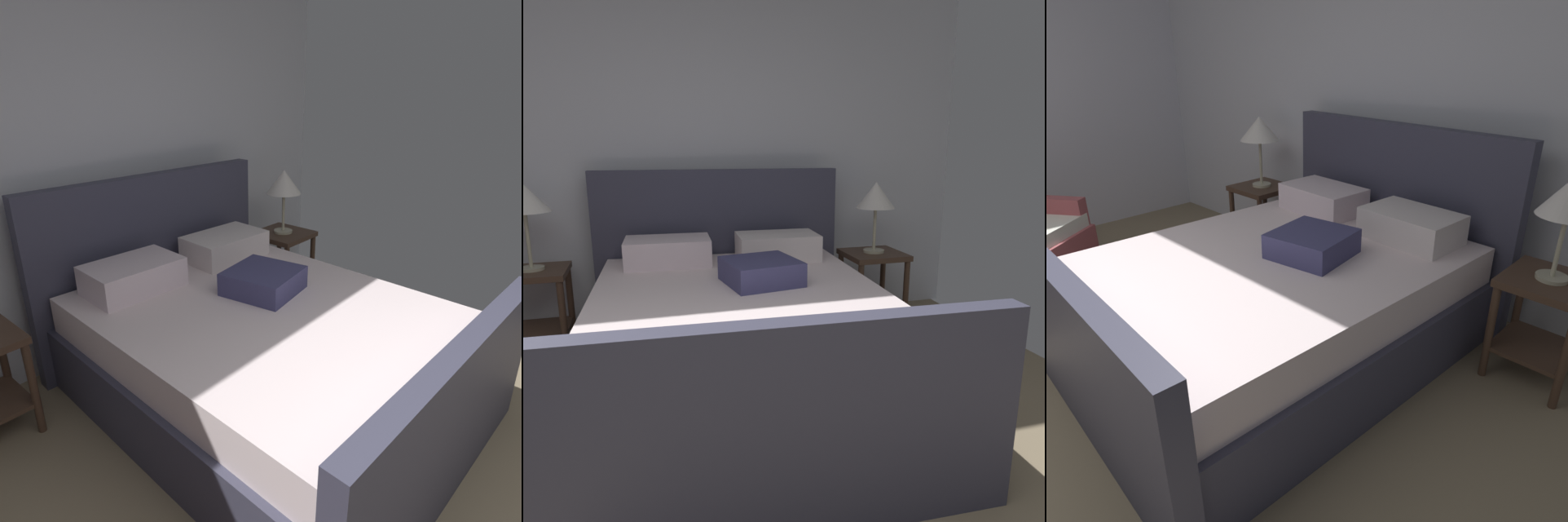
{
  "view_description": "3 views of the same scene",
  "coord_description": "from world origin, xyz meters",
  "views": [
    {
      "loc": [
        -1.33,
        0.22,
        1.81
      ],
      "look_at": [
        0.49,
        1.77,
        0.87
      ],
      "focal_mm": 31.28,
      "sensor_mm": 36.0,
      "label": 1
    },
    {
      "loc": [
        -0.04,
        -0.84,
        1.4
      ],
      "look_at": [
        0.68,
        1.64,
        0.79
      ],
      "focal_mm": 33.66,
      "sensor_mm": 36.0,
      "label": 2
    },
    {
      "loc": [
        2.27,
        0.1,
        1.68
      ],
      "look_at": [
        0.91,
        1.5,
        0.79
      ],
      "focal_mm": 32.17,
      "sensor_mm": 36.0,
      "label": 3
    }
  ],
  "objects": [
    {
      "name": "nightstand_right",
      "position": [
        1.67,
        2.52,
        0.4
      ],
      "size": [
        0.44,
        0.44,
        0.6
      ],
      "color": "#473124",
      "rests_on": "ground"
    },
    {
      "name": "bed",
      "position": [
        0.45,
        1.75,
        0.35
      ],
      "size": [
        1.92,
        2.36,
        1.24
      ],
      "color": "#39394B",
      "rests_on": "ground"
    },
    {
      "name": "wall_back",
      "position": [
        0.0,
        3.04,
        1.41
      ],
      "size": [
        5.15,
        0.12,
        2.82
      ],
      "primitive_type": "cube",
      "color": "silver",
      "rests_on": "ground"
    },
    {
      "name": "table_lamp_right",
      "position": [
        1.67,
        2.52,
        1.03
      ],
      "size": [
        0.29,
        0.29,
        0.54
      ],
      "color": "#B7B293",
      "rests_on": "nightstand_right"
    }
  ]
}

